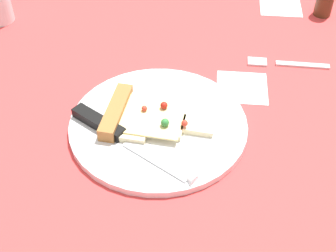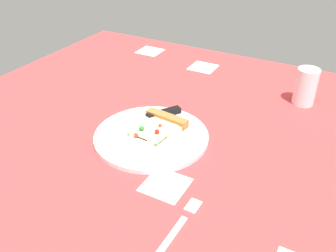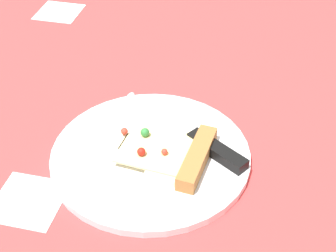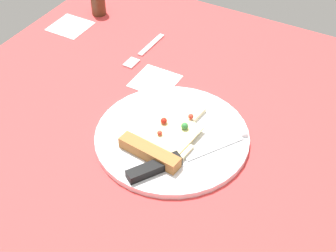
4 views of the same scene
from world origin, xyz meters
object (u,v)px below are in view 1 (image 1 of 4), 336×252
Objects in this scene: plate at (158,125)px; pepper_shaker at (324,4)px; pizza_slice at (143,117)px; fork at (284,63)px; knife at (120,136)px.

plate is 49.90cm from pepper_shaker.
plate is 1.60× the size of pizza_slice.
pepper_shaker is 21.63cm from fork.
plate is at bearing 159.53° from knife.
fork is (-21.71, -19.53, -0.19)cm from plate.
fork is (-24.26, -19.27, -1.58)cm from pizza_slice.
knife is 56.63cm from pepper_shaker.
knife is 36.15cm from fork.
knife is at bearing 132.25° from fork.
fork is at bearing -138.02° from plate.
pepper_shaker reaches higher than fork.
knife reaches higher than plate.
knife is (5.56, 4.16, 1.20)cm from plate.
pizza_slice is at bearing 48.59° from pepper_shaker.
pizza_slice reaches higher than plate.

